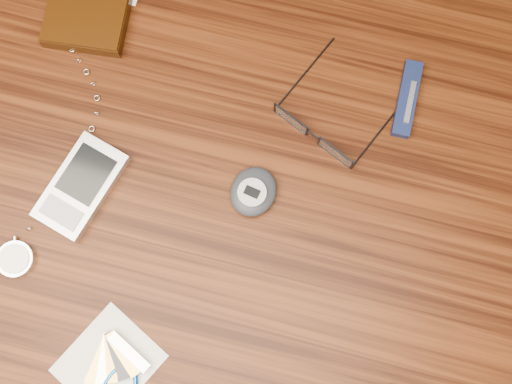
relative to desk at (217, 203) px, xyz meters
The scene contains 9 objects.
ground 0.65m from the desk, ahead, with size 3.80×3.80×0.00m, color #472814.
desk is the anchor object (origin of this frame).
wallet_and_card 0.29m from the desk, 141.17° to the left, with size 0.11×0.13×0.02m.
eyeglasses 0.18m from the desk, 42.04° to the left, with size 0.16×0.16×0.03m.
pocket_watch 0.26m from the desk, 146.63° to the right, with size 0.08×0.31×0.01m.
pda_phone 0.19m from the desk, 165.22° to the right, with size 0.09×0.13×0.02m.
pedometer 0.12m from the desk, ahead, with size 0.06×0.07×0.03m.
notepad_keys 0.27m from the desk, 101.62° to the right, with size 0.13×0.13×0.01m.
pocket_knife 0.29m from the desk, 39.13° to the left, with size 0.02×0.10×0.01m.
Camera 1 is at (0.09, -0.15, 1.52)m, focal length 45.00 mm.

